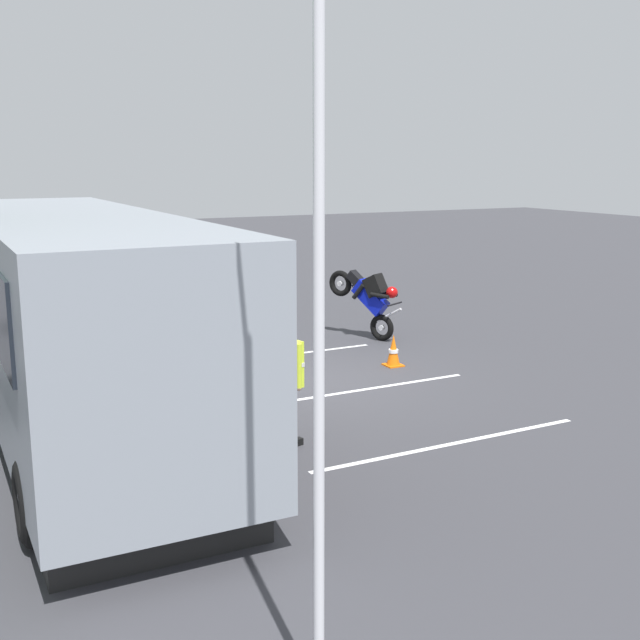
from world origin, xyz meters
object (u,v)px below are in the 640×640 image
tour_bus (76,324)px  flagpole (317,293)px  spectator_right (194,327)px  traffic_cone (393,351)px  parked_motorcycle_silver (139,345)px  spectator_centre (234,337)px  spectator_far_left (288,372)px  stunt_motorcycle (369,296)px  spectator_left (245,354)px

tour_bus → flagpole: (-6.95, -0.44, 1.47)m
spectator_right → traffic_cone: bearing=-99.7°
flagpole → spectator_right: bearing=-12.4°
spectator_right → flagpole: bearing=167.6°
flagpole → parked_motorcycle_silver: bearing=-7.0°
spectator_centre → traffic_cone: 3.65m
spectator_far_left → spectator_right: size_ratio=1.03×
parked_motorcycle_silver → spectator_right: bearing=-153.5°
spectator_centre → parked_motorcycle_silver: size_ratio=0.86×
parked_motorcycle_silver → stunt_motorcycle: stunt_motorcycle is taller
parked_motorcycle_silver → traffic_cone: (-2.02, -4.52, -0.18)m
tour_bus → spectator_centre: bearing=-76.1°
tour_bus → spectator_right: tour_bus is taller
spectator_centre → spectator_right: 1.22m
parked_motorcycle_silver → traffic_cone: size_ratio=3.26×
stunt_motorcycle → flagpole: size_ratio=0.30×
spectator_left → flagpole: flagpole is taller
traffic_cone → spectator_far_left: bearing=130.0°
tour_bus → spectator_left: size_ratio=5.62×
spectator_left → parked_motorcycle_silver: size_ratio=0.85×
spectator_far_left → traffic_cone: 4.89m
spectator_far_left → spectator_centre: size_ratio=1.02×
spectator_far_left → spectator_right: spectator_far_left is taller
tour_bus → stunt_motorcycle: size_ratio=5.21×
spectator_left → parked_motorcycle_silver: spectator_left is taller
spectator_left → spectator_centre: (1.15, -0.25, 0.01)m
spectator_left → spectator_right: (2.34, 0.06, -0.00)m
spectator_far_left → flagpole: (-5.04, 2.08, 2.04)m
parked_motorcycle_silver → stunt_motorcycle: size_ratio=1.09×
traffic_cone → spectator_right: bearing=80.3°
traffic_cone → tour_bus: bearing=100.9°
tour_bus → spectator_far_left: size_ratio=5.48×
stunt_motorcycle → traffic_cone: size_ratio=2.98×
spectator_far_left → parked_motorcycle_silver: size_ratio=0.87×
spectator_far_left → stunt_motorcycle: 7.05m
spectator_centre → spectator_right: (1.18, 0.31, -0.01)m
tour_bus → stunt_motorcycle: 7.86m
tour_bus → traffic_cone: bearing=-79.1°
parked_motorcycle_silver → flagpole: 10.58m
spectator_left → flagpole: bearing=162.8°
tour_bus → parked_motorcycle_silver: size_ratio=4.76×
flagpole → tour_bus: bearing=3.6°
spectator_right → parked_motorcycle_silver: (1.37, 0.68, -0.55)m
stunt_motorcycle → spectator_far_left: bearing=140.4°
spectator_centre → spectator_right: bearing=14.7°
spectator_centre → flagpole: bearing=163.6°
spectator_left → flagpole: size_ratio=0.28×
spectator_centre → stunt_motorcycle: (2.86, -4.32, -0.07)m
parked_motorcycle_silver → traffic_cone: 4.96m
spectator_left → spectator_right: spectator_left is taller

